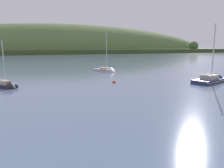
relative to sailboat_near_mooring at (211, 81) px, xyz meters
The scene contains 5 objects.
far_shoreline_hill 217.36m from the sailboat_near_mooring, 88.31° to the left, with size 466.64×118.36×62.97m.
sailboat_near_mooring is the anchor object (origin of this frame).
sailboat_midwater_white 38.19m from the sailboat_near_mooring, 168.15° to the left, with size 5.22×6.05×8.74m.
sailboat_far_left 27.82m from the sailboat_near_mooring, 118.43° to the left, with size 5.19×7.76×11.76m.
mooring_buoy_midchannel 19.20m from the sailboat_near_mooring, 161.44° to the left, with size 0.71×0.71×0.79m.
Camera 1 is at (-14.49, 1.55, 6.93)m, focal length 34.57 mm.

